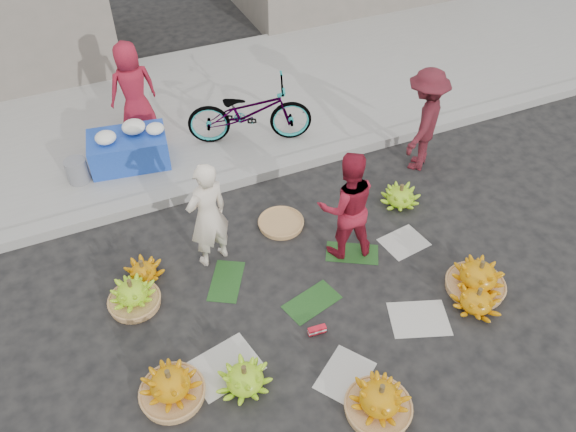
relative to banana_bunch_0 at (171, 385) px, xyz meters
name	(u,v)px	position (x,y,z in m)	size (l,w,h in m)	color
ground	(312,287)	(1.88, 0.70, -0.19)	(80.00, 80.00, 0.00)	black
curb	(246,176)	(1.88, 2.90, -0.11)	(40.00, 0.25, 0.15)	gray
sidewalk	(203,106)	(1.88, 5.00, -0.13)	(40.00, 4.00, 0.12)	gray
newspaper_scatter	(344,339)	(1.88, -0.10, -0.19)	(3.20, 1.80, 0.00)	beige
banana_leaves	(298,278)	(1.78, 0.90, -0.18)	(2.00, 1.00, 0.00)	#184316
banana_bunch_0	(171,385)	(0.00, 0.00, 0.00)	(0.69, 0.69, 0.44)	#AD7B48
banana_bunch_1	(245,378)	(0.70, -0.19, -0.04)	(0.68, 0.68, 0.34)	#7DC41C
banana_bunch_2	(380,400)	(1.79, -0.96, 0.00)	(0.67, 0.67, 0.44)	#AD7B48
banana_bunch_3	(477,300)	(3.45, -0.32, -0.05)	(0.57, 0.57, 0.33)	orange
banana_bunch_4	(478,277)	(3.63, -0.08, 0.01)	(0.72, 0.72, 0.46)	#AD7B48
banana_bunch_5	(400,196)	(3.63, 1.57, -0.05)	(0.62, 0.62, 0.33)	#7DC41C
banana_bunch_6	(133,295)	(-0.09, 1.30, -0.02)	(0.60, 0.60, 0.41)	#AD7B48
banana_bunch_7	(143,271)	(0.10, 1.66, -0.07)	(0.53, 0.53, 0.29)	orange
basket_spare	(281,223)	(1.96, 1.83, -0.15)	(0.58, 0.58, 0.07)	#AD7B48
incense_stack	(317,330)	(1.65, 0.10, -0.14)	(0.20, 0.06, 0.08)	red
vendor_cream	(208,215)	(0.96, 1.62, 0.54)	(0.53, 0.35, 1.46)	white
vendor_red	(347,206)	(2.50, 1.12, 0.54)	(0.71, 0.56, 1.47)	#AB1A2D
man_striped	(424,120)	(4.32, 2.23, 0.59)	(1.00, 0.58, 1.55)	maroon
flower_table	(129,148)	(0.44, 3.83, 0.19)	(1.19, 0.84, 0.64)	#1A3FAE
grey_bucket	(77,171)	(-0.32, 3.71, 0.10)	(0.30, 0.30, 0.34)	slate
flower_vendor	(133,89)	(0.76, 4.62, 0.66)	(0.71, 0.46, 1.45)	#AB1A2D
bicycle	(250,112)	(2.25, 3.68, 0.42)	(1.86, 0.65, 0.98)	gray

